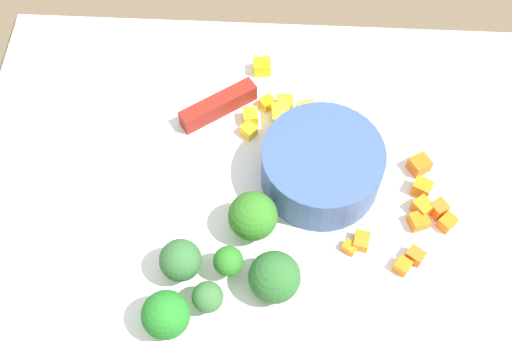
% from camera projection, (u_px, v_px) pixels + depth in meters
% --- Properties ---
extents(ground_plane, '(4.00, 4.00, 0.00)m').
position_uv_depth(ground_plane, '(256.00, 183.00, 0.60)').
color(ground_plane, brown).
extents(cutting_board, '(0.52, 0.37, 0.01)m').
position_uv_depth(cutting_board, '(256.00, 179.00, 0.60)').
color(cutting_board, white).
rests_on(cutting_board, ground_plane).
extents(prep_bowl, '(0.11, 0.11, 0.04)m').
position_uv_depth(prep_bowl, '(322.00, 166.00, 0.57)').
color(prep_bowl, '#395387').
rests_on(prep_bowl, cutting_board).
extents(chef_knife, '(0.25, 0.19, 0.02)m').
position_uv_depth(chef_knife, '(171.00, 131.00, 0.61)').
color(chef_knife, silver).
rests_on(chef_knife, cutting_board).
extents(carrot_dice_0, '(0.02, 0.02, 0.01)m').
position_uv_depth(carrot_dice_0, '(438.00, 209.00, 0.57)').
color(carrot_dice_0, orange).
rests_on(carrot_dice_0, cutting_board).
extents(carrot_dice_1, '(0.02, 0.02, 0.01)m').
position_uv_depth(carrot_dice_1, '(403.00, 266.00, 0.54)').
color(carrot_dice_1, orange).
rests_on(carrot_dice_1, cutting_board).
extents(carrot_dice_2, '(0.02, 0.02, 0.01)m').
position_uv_depth(carrot_dice_2, '(419.00, 165.00, 0.59)').
color(carrot_dice_2, orange).
rests_on(carrot_dice_2, cutting_board).
extents(carrot_dice_3, '(0.02, 0.02, 0.01)m').
position_uv_depth(carrot_dice_3, '(361.00, 241.00, 0.55)').
color(carrot_dice_3, orange).
rests_on(carrot_dice_3, cutting_board).
extents(carrot_dice_4, '(0.02, 0.02, 0.01)m').
position_uv_depth(carrot_dice_4, '(419.00, 221.00, 0.56)').
color(carrot_dice_4, orange).
rests_on(carrot_dice_4, cutting_board).
extents(carrot_dice_5, '(0.01, 0.01, 0.01)m').
position_uv_depth(carrot_dice_5, '(350.00, 248.00, 0.55)').
color(carrot_dice_5, orange).
rests_on(carrot_dice_5, cutting_board).
extents(carrot_dice_6, '(0.02, 0.02, 0.01)m').
position_uv_depth(carrot_dice_6, '(415.00, 256.00, 0.54)').
color(carrot_dice_6, orange).
rests_on(carrot_dice_6, cutting_board).
extents(carrot_dice_7, '(0.02, 0.02, 0.01)m').
position_uv_depth(carrot_dice_7, '(447.00, 223.00, 0.56)').
color(carrot_dice_7, orange).
rests_on(carrot_dice_7, cutting_board).
extents(carrot_dice_8, '(0.02, 0.02, 0.01)m').
position_uv_depth(carrot_dice_8, '(422.00, 207.00, 0.57)').
color(carrot_dice_8, orange).
rests_on(carrot_dice_8, cutting_board).
extents(carrot_dice_9, '(0.02, 0.02, 0.01)m').
position_uv_depth(carrot_dice_9, '(422.00, 188.00, 0.58)').
color(carrot_dice_9, orange).
rests_on(carrot_dice_9, cutting_board).
extents(pepper_dice_0, '(0.02, 0.02, 0.01)m').
position_uv_depth(pepper_dice_0, '(249.00, 131.00, 0.61)').
color(pepper_dice_0, yellow).
rests_on(pepper_dice_0, cutting_board).
extents(pepper_dice_1, '(0.02, 0.02, 0.02)m').
position_uv_depth(pepper_dice_1, '(281.00, 116.00, 0.61)').
color(pepper_dice_1, yellow).
rests_on(pepper_dice_1, cutting_board).
extents(pepper_dice_2, '(0.02, 0.02, 0.01)m').
position_uv_depth(pepper_dice_2, '(307.00, 111.00, 0.62)').
color(pepper_dice_2, yellow).
rests_on(pepper_dice_2, cutting_board).
extents(pepper_dice_3, '(0.02, 0.02, 0.01)m').
position_uv_depth(pepper_dice_3, '(251.00, 117.00, 0.61)').
color(pepper_dice_3, yellow).
rests_on(pepper_dice_3, cutting_board).
extents(pepper_dice_4, '(0.02, 0.01, 0.01)m').
position_uv_depth(pepper_dice_4, '(285.00, 104.00, 0.62)').
color(pepper_dice_4, yellow).
rests_on(pepper_dice_4, cutting_board).
extents(pepper_dice_5, '(0.02, 0.02, 0.01)m').
position_uv_depth(pepper_dice_5, '(260.00, 67.00, 0.64)').
color(pepper_dice_5, yellow).
rests_on(pepper_dice_5, cutting_board).
extents(pepper_dice_6, '(0.02, 0.02, 0.01)m').
position_uv_depth(pepper_dice_6, '(267.00, 103.00, 0.62)').
color(pepper_dice_6, yellow).
rests_on(pepper_dice_6, cutting_board).
extents(broccoli_floret_0, '(0.03, 0.03, 0.03)m').
position_uv_depth(broccoli_floret_0, '(208.00, 297.00, 0.51)').
color(broccoli_floret_0, '#8AB955').
rests_on(broccoli_floret_0, cutting_board).
extents(broccoli_floret_1, '(0.04, 0.04, 0.05)m').
position_uv_depth(broccoli_floret_1, '(253.00, 216.00, 0.54)').
color(broccoli_floret_1, '#93B561').
rests_on(broccoli_floret_1, cutting_board).
extents(broccoli_floret_2, '(0.04, 0.04, 0.04)m').
position_uv_depth(broccoli_floret_2, '(274.00, 277.00, 0.52)').
color(broccoli_floret_2, '#8CB16B').
rests_on(broccoli_floret_2, cutting_board).
extents(broccoli_floret_3, '(0.04, 0.04, 0.04)m').
position_uv_depth(broccoli_floret_3, '(166.00, 315.00, 0.50)').
color(broccoli_floret_3, '#8FAB66').
rests_on(broccoli_floret_3, cutting_board).
extents(broccoli_floret_4, '(0.03, 0.03, 0.04)m').
position_uv_depth(broccoli_floret_4, '(181.00, 261.00, 0.52)').
color(broccoli_floret_4, '#8FC159').
rests_on(broccoli_floret_4, cutting_board).
extents(broccoli_floret_5, '(0.02, 0.02, 0.04)m').
position_uv_depth(broccoli_floret_5, '(228.00, 262.00, 0.53)').
color(broccoli_floret_5, '#8FB862').
rests_on(broccoli_floret_5, cutting_board).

